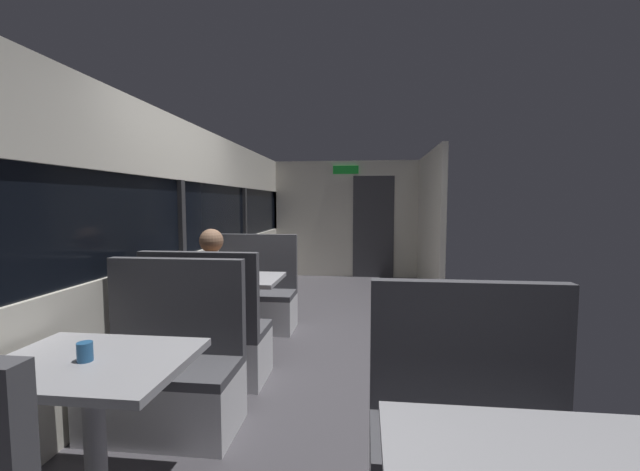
{
  "coord_description": "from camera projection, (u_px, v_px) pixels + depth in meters",
  "views": [
    {
      "loc": [
        0.39,
        -3.79,
        1.48
      ],
      "look_at": [
        -0.16,
        1.08,
        1.08
      ],
      "focal_mm": 22.47,
      "sensor_mm": 36.0,
      "label": 1
    }
  ],
  "objects": [
    {
      "name": "dining_table_mid_window",
      "position": [
        235.0,
        287.0,
        3.98
      ],
      "size": [
        0.9,
        0.7,
        0.74
      ],
      "color": "#9E9EA3",
      "rests_on": "ground_plane"
    },
    {
      "name": "ground_plane",
      "position": [
        324.0,
        355.0,
        3.92
      ],
      "size": [
        3.3,
        9.2,
        0.02
      ],
      "primitive_type": "cube",
      "color": "#423F44"
    },
    {
      "name": "coffee_cup_secondary",
      "position": [
        85.0,
        352.0,
        1.86
      ],
      "size": [
        0.07,
        0.07,
        0.09
      ],
      "color": "#26598C",
      "rests_on": "dining_table_near_window"
    },
    {
      "name": "seated_passenger",
      "position": [
        211.0,
        315.0,
        3.37
      ],
      "size": [
        0.47,
        0.55,
        1.26
      ],
      "color": "#26262D",
      "rests_on": "ground_plane"
    },
    {
      "name": "carriage_window_panel_left",
      "position": [
        180.0,
        240.0,
        3.99
      ],
      "size": [
        0.09,
        8.48,
        2.3
      ],
      "color": "beige",
      "rests_on": "ground_plane"
    },
    {
      "name": "bench_near_window_facing_entry",
      "position": [
        167.0,
        379.0,
        2.62
      ],
      "size": [
        0.95,
        0.5,
        1.1
      ],
      "color": "silver",
      "rests_on": "ground_plane"
    },
    {
      "name": "dining_table_near_window",
      "position": [
        92.0,
        380.0,
        1.9
      ],
      "size": [
        0.9,
        0.7,
        0.74
      ],
      "color": "#9E9EA3",
      "rests_on": "ground_plane"
    },
    {
      "name": "carriage_end_bulkhead",
      "position": [
        349.0,
        220.0,
        7.97
      ],
      "size": [
        2.9,
        0.11,
        2.3
      ],
      "color": "beige",
      "rests_on": "ground_plane"
    },
    {
      "name": "bench_front_aisle_facing_entry",
      "position": [
        475.0,
        456.0,
        1.82
      ],
      "size": [
        0.95,
        0.5,
        1.1
      ],
      "color": "silver",
      "rests_on": "ground_plane"
    },
    {
      "name": "coffee_cup_primary",
      "position": [
        234.0,
        273.0,
        3.97
      ],
      "size": [
        0.07,
        0.07,
        0.09
      ],
      "color": "#26598C",
      "rests_on": "dining_table_mid_window"
    },
    {
      "name": "bench_mid_window_facing_end",
      "position": [
        209.0,
        342.0,
        3.32
      ],
      "size": [
        0.95,
        0.5,
        1.1
      ],
      "color": "silver",
      "rests_on": "ground_plane"
    },
    {
      "name": "bench_mid_window_facing_entry",
      "position": [
        255.0,
        301.0,
        4.7
      ],
      "size": [
        0.95,
        0.5,
        1.1
      ],
      "color": "silver",
      "rests_on": "ground_plane"
    },
    {
      "name": "carriage_aisle_panel_right",
      "position": [
        429.0,
        222.0,
        6.64
      ],
      "size": [
        0.08,
        2.4,
        2.3
      ],
      "primitive_type": "cube",
      "color": "beige",
      "rests_on": "ground_plane"
    }
  ]
}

